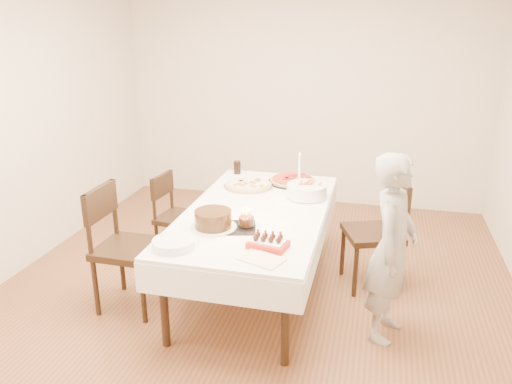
% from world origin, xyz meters
% --- Properties ---
extents(floor, '(5.00, 5.00, 0.00)m').
position_xyz_m(floor, '(0.00, 0.00, 0.00)').
color(floor, brown).
rests_on(floor, ground).
extents(wall_back, '(4.50, 0.04, 2.70)m').
position_xyz_m(wall_back, '(0.00, 2.50, 1.35)').
color(wall_back, beige).
rests_on(wall_back, floor).
extents(wall_front, '(4.50, 0.04, 2.70)m').
position_xyz_m(wall_front, '(0.00, -2.50, 1.35)').
color(wall_front, beige).
rests_on(wall_front, floor).
extents(wall_left, '(0.04, 5.00, 2.70)m').
position_xyz_m(wall_left, '(-2.25, 0.00, 1.35)').
color(wall_left, beige).
rests_on(wall_left, floor).
extents(dining_table, '(1.80, 2.40, 0.75)m').
position_xyz_m(dining_table, '(-0.00, 0.10, 0.38)').
color(dining_table, white).
rests_on(dining_table, floor).
extents(chair_right_savory, '(0.65, 0.65, 0.98)m').
position_xyz_m(chair_right_savory, '(0.96, 0.44, 0.49)').
color(chair_right_savory, black).
rests_on(chair_right_savory, floor).
extents(chair_left_savory, '(0.49, 0.49, 0.86)m').
position_xyz_m(chair_left_savory, '(-0.86, 0.50, 0.43)').
color(chair_left_savory, black).
rests_on(chair_left_savory, floor).
extents(chair_left_dessert, '(0.53, 0.53, 1.03)m').
position_xyz_m(chair_left_dessert, '(-0.93, -0.40, 0.52)').
color(chair_left_dessert, black).
rests_on(chair_left_dessert, floor).
extents(person, '(0.45, 0.58, 1.41)m').
position_xyz_m(person, '(1.11, -0.30, 0.71)').
color(person, '#A19C98').
rests_on(person, floor).
extents(pizza_white, '(0.54, 0.54, 0.04)m').
position_xyz_m(pizza_white, '(-0.21, 0.66, 0.77)').
color(pizza_white, beige).
rests_on(pizza_white, dining_table).
extents(pizza_pepperoni, '(0.51, 0.51, 0.04)m').
position_xyz_m(pizza_pepperoni, '(0.16, 0.90, 0.77)').
color(pizza_pepperoni, red).
rests_on(pizza_pepperoni, dining_table).
extents(red_placemat, '(0.28, 0.28, 0.01)m').
position_xyz_m(red_placemat, '(0.39, 0.71, 0.75)').
color(red_placemat, '#B21E1E').
rests_on(red_placemat, dining_table).
extents(pasta_bowl, '(0.45, 0.45, 0.11)m').
position_xyz_m(pasta_bowl, '(0.36, 0.51, 0.81)').
color(pasta_bowl, white).
rests_on(pasta_bowl, dining_table).
extents(taper_candle, '(0.09, 0.09, 0.37)m').
position_xyz_m(taper_candle, '(0.27, 0.66, 0.94)').
color(taper_candle, white).
rests_on(taper_candle, dining_table).
extents(shaker_pair, '(0.09, 0.09, 0.08)m').
position_xyz_m(shaker_pair, '(0.18, 0.55, 0.79)').
color(shaker_pair, white).
rests_on(shaker_pair, dining_table).
extents(cola_glass, '(0.09, 0.09, 0.13)m').
position_xyz_m(cola_glass, '(-0.44, 1.05, 0.82)').
color(cola_glass, black).
rests_on(cola_glass, dining_table).
extents(layer_cake, '(0.39, 0.39, 0.14)m').
position_xyz_m(layer_cake, '(-0.22, -0.35, 0.82)').
color(layer_cake, '#37200D').
rests_on(layer_cake, dining_table).
extents(cake_board, '(0.36, 0.36, 0.01)m').
position_xyz_m(cake_board, '(-0.05, -0.31, 0.75)').
color(cake_board, black).
rests_on(cake_board, dining_table).
extents(birthday_cake, '(0.15, 0.15, 0.13)m').
position_xyz_m(birthday_cake, '(0.02, -0.27, 0.83)').
color(birthday_cake, '#3C1F10').
rests_on(birthday_cake, dining_table).
extents(strawberry_box, '(0.30, 0.23, 0.07)m').
position_xyz_m(strawberry_box, '(0.26, -0.58, 0.78)').
color(strawberry_box, red).
rests_on(strawberry_box, dining_table).
extents(box_lid, '(0.34, 0.28, 0.02)m').
position_xyz_m(box_lid, '(0.26, -0.78, 0.75)').
color(box_lid, beige).
rests_on(box_lid, dining_table).
extents(plate_stack, '(0.31, 0.31, 0.06)m').
position_xyz_m(plate_stack, '(-0.38, -0.74, 0.78)').
color(plate_stack, white).
rests_on(plate_stack, dining_table).
extents(china_plate, '(0.27, 0.27, 0.01)m').
position_xyz_m(china_plate, '(-0.41, -0.71, 0.75)').
color(china_plate, white).
rests_on(china_plate, dining_table).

